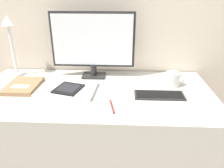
% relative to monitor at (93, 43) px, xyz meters
% --- Properties ---
extents(wall_back, '(3.60, 0.05, 2.40)m').
position_rel_monitor_xyz_m(wall_back, '(0.03, 0.15, 0.24)').
color(wall_back, beige).
rests_on(wall_back, ground_plane).
extents(desk, '(1.39, 0.68, 0.73)m').
position_rel_monitor_xyz_m(desk, '(0.03, -0.23, -0.60)').
color(desk, beige).
rests_on(desk, ground_plane).
extents(monitor, '(0.54, 0.11, 0.42)m').
position_rel_monitor_xyz_m(monitor, '(0.00, 0.00, 0.00)').
color(monitor, '#262626').
rests_on(monitor, desk).
extents(keyboard, '(0.28, 0.11, 0.01)m').
position_rel_monitor_xyz_m(keyboard, '(0.40, -0.28, -0.23)').
color(keyboard, '#282828').
rests_on(keyboard, desk).
extents(laptop, '(0.35, 0.25, 0.02)m').
position_rel_monitor_xyz_m(laptop, '(-0.13, -0.24, -0.22)').
color(laptop, '#BCBCC1').
rests_on(laptop, desk).
extents(ereader, '(0.18, 0.19, 0.01)m').
position_rel_monitor_xyz_m(ereader, '(-0.12, -0.25, -0.21)').
color(ereader, black).
rests_on(ereader, laptop).
extents(desk_lamp, '(0.09, 0.09, 0.40)m').
position_rel_monitor_xyz_m(desk_lamp, '(-0.54, 0.00, 0.02)').
color(desk_lamp, white).
rests_on(desk_lamp, desk).
extents(notebook, '(0.19, 0.24, 0.03)m').
position_rel_monitor_xyz_m(notebook, '(-0.40, -0.20, -0.22)').
color(notebook, '#93704C').
rests_on(notebook, desk).
extents(coffee_mug, '(0.12, 0.09, 0.09)m').
position_rel_monitor_xyz_m(coffee_mug, '(0.50, -0.13, -0.19)').
color(coffee_mug, white).
rests_on(coffee_mug, desk).
extents(pen, '(0.03, 0.13, 0.01)m').
position_rel_monitor_xyz_m(pen, '(0.14, -0.41, -0.23)').
color(pen, maroon).
rests_on(pen, desk).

